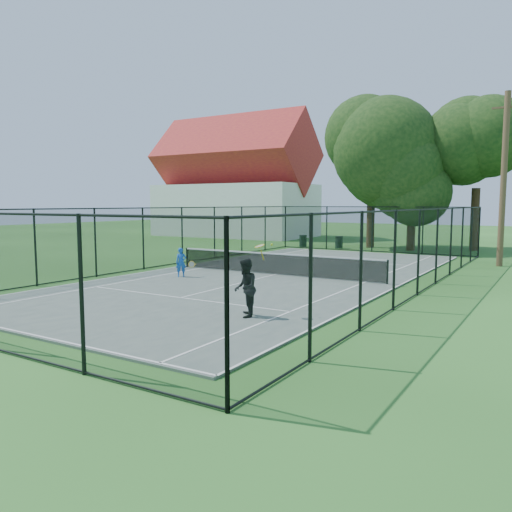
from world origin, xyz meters
The scene contains 13 objects.
ground centered at (0.00, 0.00, 0.00)m, with size 120.00×120.00×0.00m, color #244F1B.
tennis_court centered at (0.00, 0.00, 0.03)m, with size 11.00×24.00×0.06m, color #4F5D57.
tennis_net centered at (0.00, 0.00, 0.58)m, with size 10.08×0.08×0.95m.
fence centered at (0.00, 0.00, 1.50)m, with size 13.10×26.10×3.00m.
tree_near_left centered at (-1.21, 16.18, 6.25)m, with size 7.79×7.79×10.16m.
tree_near_mid centered at (1.92, 15.37, 4.63)m, with size 5.75×5.75×7.52m.
tree_near_right centered at (5.56, 17.73, 5.88)m, with size 6.70×6.70×9.25m.
building centered at (-17.00, 22.00, 4.93)m, with size 15.30×8.15×11.87m.
trash_bin_left centered at (-5.64, 14.16, 0.44)m, with size 0.58×0.58×0.87m.
trash_bin_right centered at (-2.87, 14.34, 0.44)m, with size 0.58×0.58×0.87m.
utility_pole centered at (8.04, 9.00, 4.41)m, with size 1.40×0.30×8.70m.
player_blue centered at (-3.11, -2.67, 0.68)m, with size 0.85×0.53×1.24m.
player_black centered at (3.35, -7.61, 0.87)m, with size 0.95×1.20×2.02m.
Camera 1 is at (10.70, -18.99, 3.18)m, focal length 35.00 mm.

